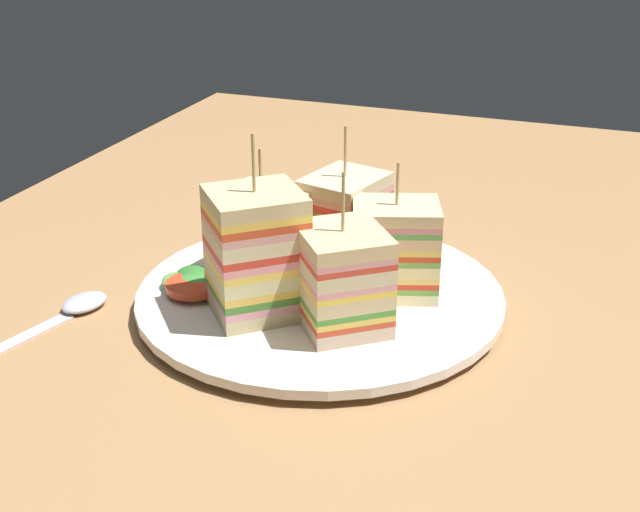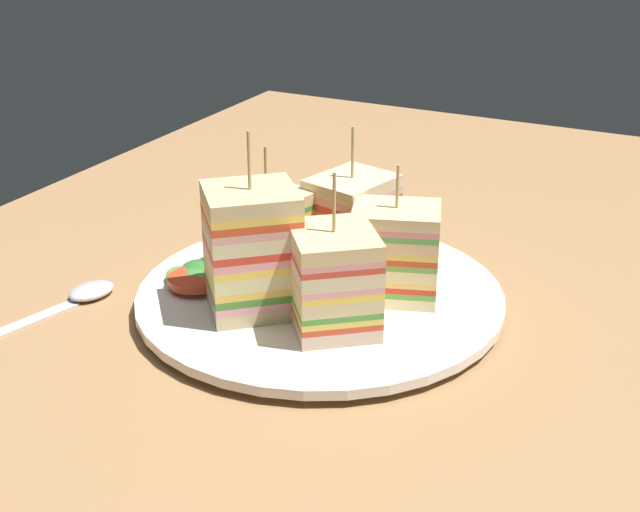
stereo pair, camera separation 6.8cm
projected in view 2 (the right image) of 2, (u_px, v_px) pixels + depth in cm
name	position (u px, v px, depth cm)	size (l,w,h in cm)	color
ground_plane	(320.00, 316.00, 70.55)	(120.40, 78.31, 1.80)	#A77A4D
plate	(320.00, 297.00, 69.83)	(28.91, 28.91, 1.38)	white
sandwich_wedge_0	(268.00, 231.00, 71.71)	(6.79, 7.69, 10.62)	beige
sandwich_wedge_1	(253.00, 250.00, 65.00)	(8.92, 8.98, 13.85)	#CFBE87
sandwich_wedge_2	(333.00, 280.00, 62.93)	(8.76, 8.62, 11.77)	beige
sandwich_wedge_3	(394.00, 252.00, 67.37)	(6.95, 7.91, 10.67)	beige
sandwich_wedge_4	(351.00, 222.00, 72.71)	(7.75, 6.87, 11.85)	#CFB57B
chip_pile	(312.00, 268.00, 69.95)	(7.41, 6.64, 2.94)	#DCBC5D
salad_garnish	(199.00, 277.00, 70.51)	(6.06, 6.50, 1.47)	#398535
spoon	(72.00, 299.00, 70.36)	(15.35, 5.83, 1.00)	silver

